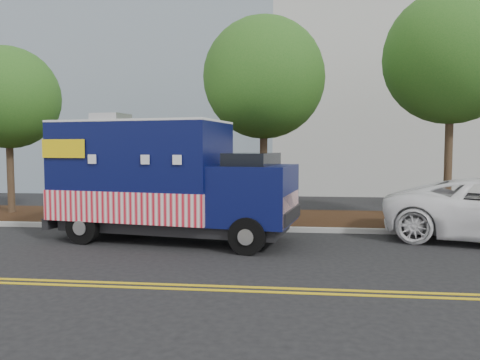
# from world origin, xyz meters

# --- Properties ---
(ground) EXTENTS (120.00, 120.00, 0.00)m
(ground) POSITION_xyz_m (0.00, 0.00, 0.00)
(ground) COLOR black
(ground) RESTS_ON ground
(curb) EXTENTS (120.00, 0.18, 0.15)m
(curb) POSITION_xyz_m (0.00, 1.40, 0.07)
(curb) COLOR #9E9E99
(curb) RESTS_ON ground
(mulch_strip) EXTENTS (120.00, 4.00, 0.15)m
(mulch_strip) POSITION_xyz_m (0.00, 3.50, 0.07)
(mulch_strip) COLOR black
(mulch_strip) RESTS_ON ground
(centerline_near) EXTENTS (120.00, 0.10, 0.01)m
(centerline_near) POSITION_xyz_m (0.00, -4.45, 0.01)
(centerline_near) COLOR gold
(centerline_near) RESTS_ON ground
(centerline_far) EXTENTS (120.00, 0.10, 0.01)m
(centerline_far) POSITION_xyz_m (0.00, -4.70, 0.01)
(centerline_far) COLOR gold
(centerline_far) RESTS_ON ground
(tree_a) EXTENTS (3.79, 3.79, 6.35)m
(tree_a) POSITION_xyz_m (-7.51, 3.57, 4.44)
(tree_a) COLOR #38281C
(tree_a) RESTS_ON ground
(tree_b) EXTENTS (4.11, 4.11, 7.00)m
(tree_b) POSITION_xyz_m (2.08, 3.03, 4.94)
(tree_b) COLOR #38281C
(tree_b) RESTS_ON ground
(tree_c) EXTENTS (4.43, 4.43, 7.80)m
(tree_c) POSITION_xyz_m (8.25, 3.40, 5.58)
(tree_c) COLOR #38281C
(tree_c) RESTS_ON ground
(sign_post) EXTENTS (0.06, 0.06, 2.40)m
(sign_post) POSITION_xyz_m (-2.27, 1.59, 1.20)
(sign_post) COLOR #473828
(sign_post) RESTS_ON ground
(food_truck) EXTENTS (7.08, 3.59, 3.56)m
(food_truck) POSITION_xyz_m (-0.58, -0.21, 1.61)
(food_truck) COLOR black
(food_truck) RESTS_ON ground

